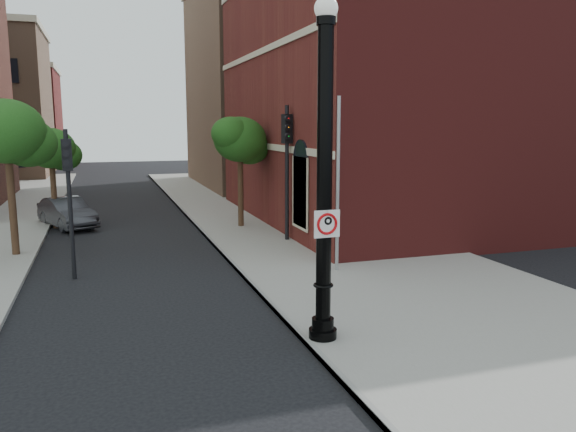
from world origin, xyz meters
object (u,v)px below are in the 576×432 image
object	(u,v)px
lamppost	(324,191)
no_parking_sign	(327,224)
traffic_signal_left	(68,179)
traffic_signal_right	(287,151)
parked_car	(67,213)

from	to	relation	value
lamppost	no_parking_sign	world-z (taller)	lamppost
lamppost	no_parking_sign	bearing A→B (deg)	-91.50
no_parking_sign	traffic_signal_left	distance (m)	8.57
no_parking_sign	traffic_signal_right	distance (m)	10.13
parked_car	traffic_signal_right	distance (m)	10.43
traffic_signal_left	no_parking_sign	bearing A→B (deg)	-59.68
no_parking_sign	parked_car	size ratio (longest dim) A/B	0.14
traffic_signal_left	traffic_signal_right	distance (m)	7.99
no_parking_sign	traffic_signal_right	world-z (taller)	traffic_signal_right
no_parking_sign	traffic_signal_left	xyz separation A→B (m)	(-5.04, 6.92, 0.38)
parked_car	traffic_signal_left	xyz separation A→B (m)	(0.63, -8.86, 2.25)
no_parking_sign	parked_car	xyz separation A→B (m)	(-5.67, 15.78, -1.88)
traffic_signal_left	parked_car	bearing A→B (deg)	88.31
parked_car	traffic_signal_right	size ratio (longest dim) A/B	0.77
lamppost	traffic_signal_left	size ratio (longest dim) A/B	1.58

